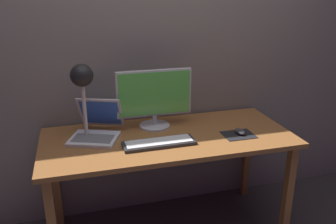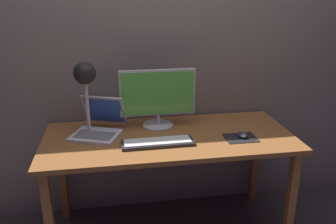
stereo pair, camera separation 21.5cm
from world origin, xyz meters
name	(u,v)px [view 2 (the right image)]	position (x,y,z in m)	size (l,w,h in m)	color
back_wall	(160,39)	(0.00, 0.40, 1.30)	(4.80, 0.06, 2.60)	gray
desk	(169,147)	(0.00, 0.00, 0.66)	(1.60, 0.70, 0.74)	#935B2D
monitor	(158,97)	(-0.05, 0.17, 0.95)	(0.51, 0.21, 0.40)	silver
keyboard_main	(158,142)	(-0.09, -0.12, 0.75)	(0.44, 0.15, 0.03)	#28282B
laptop	(100,123)	(-0.44, 0.13, 0.80)	(0.39, 0.42, 0.23)	silver
desk_lamp	(86,85)	(-0.51, 0.11, 1.07)	(0.19, 0.19, 0.48)	beige
mousepad	(241,138)	(0.44, -0.11, 0.74)	(0.20, 0.16, 0.00)	black
mouse	(242,134)	(0.45, -0.10, 0.76)	(0.06, 0.10, 0.03)	#38383A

